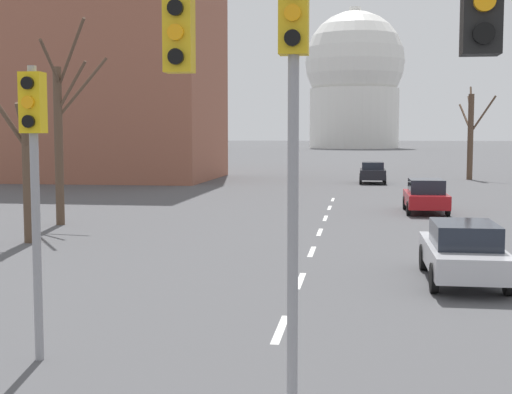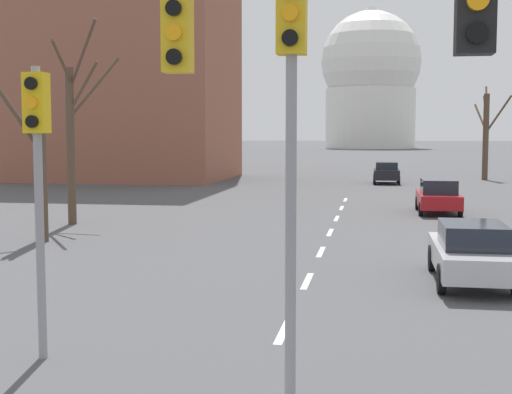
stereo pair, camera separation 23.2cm
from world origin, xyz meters
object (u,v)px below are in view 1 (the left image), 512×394
(traffic_signal_centre_tall, at_px, (255,82))
(sedan_near_left, at_px, (373,172))
(sedan_mid_centre, at_px, (426,196))
(sedan_near_right, at_px, (463,251))
(traffic_signal_near_left, at_px, (34,156))

(traffic_signal_centre_tall, bearing_deg, sedan_near_left, 87.05)
(sedan_near_left, bearing_deg, sedan_mid_centre, -84.01)
(sedan_near_right, bearing_deg, sedan_near_left, 92.50)
(traffic_signal_near_left, distance_m, sedan_near_right, 10.92)
(sedan_near_left, bearing_deg, traffic_signal_near_left, -98.11)
(sedan_near_right, height_order, sedan_mid_centre, sedan_mid_centre)
(traffic_signal_near_left, height_order, sedan_near_right, traffic_signal_near_left)
(sedan_mid_centre, bearing_deg, traffic_signal_near_left, -109.54)
(traffic_signal_centre_tall, bearing_deg, traffic_signal_near_left, 153.93)
(traffic_signal_near_left, xyz_separation_m, sedan_near_right, (7.71, 7.31, -2.53))
(traffic_signal_centre_tall, relative_size, traffic_signal_near_left, 1.20)
(sedan_near_left, relative_size, sedan_near_right, 0.88)
(traffic_signal_centre_tall, xyz_separation_m, sedan_mid_centre, (4.41, 25.09, -3.51))
(traffic_signal_centre_tall, distance_m, sedan_near_right, 10.58)
(traffic_signal_near_left, relative_size, sedan_near_right, 1.04)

